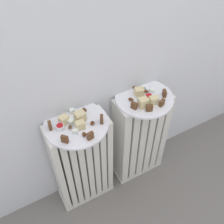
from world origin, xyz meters
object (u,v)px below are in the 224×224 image
fork (141,103)px  jam_bowl_left (60,127)px  radiator_right (139,138)px  plate_left (76,124)px  radiator_left (82,163)px  plate_right (144,98)px  jam_bowl_right (149,97)px

fork → jam_bowl_left: bearing=176.1°
radiator_right → plate_left: bearing=-180.0°
radiator_left → plate_right: plate_right is taller
plate_left → jam_bowl_left: bearing=-178.3°
plate_left → plate_right: size_ratio=1.00×
plate_left → jam_bowl_left: (-0.08, -0.00, 0.02)m
radiator_right → jam_bowl_left: bearing=-179.7°
plate_right → fork: 0.05m
plate_left → plate_right: 0.38m
fork → jam_bowl_right: bearing=9.5°
jam_bowl_left → jam_bowl_right: size_ratio=0.88×
jam_bowl_right → fork: 0.05m
radiator_right → jam_bowl_right: size_ratio=14.81×
radiator_left → fork: bearing=-5.2°
plate_right → jam_bowl_right: bearing=-64.2°
radiator_left → jam_bowl_right: size_ratio=14.81×
plate_left → fork: size_ratio=2.85×
plate_right → radiator_left: bearing=-180.0°
radiator_left → fork: fork is taller
jam_bowl_right → radiator_right: bearing=115.8°
radiator_right → jam_bowl_left: size_ratio=16.81×
fork → radiator_right: bearing=36.5°
radiator_left → jam_bowl_right: bearing=-3.2°
plate_right → fork: size_ratio=2.85×
plate_left → radiator_left: bearing=-45.0°
plate_left → plate_right: bearing=0.0°
radiator_right → plate_right: plate_right is taller
plate_right → jam_bowl_left: size_ratio=8.09×
radiator_right → plate_left: size_ratio=2.08×
radiator_right → jam_bowl_left: (-0.45, -0.00, 0.35)m
plate_right → fork: (-0.04, -0.03, 0.01)m
plate_left → jam_bowl_left: 0.08m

